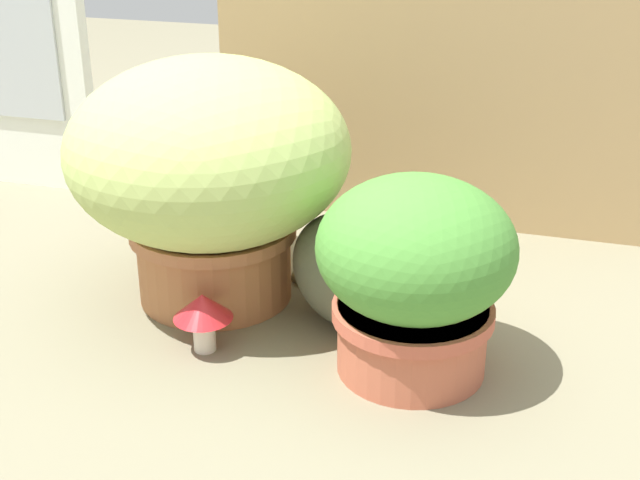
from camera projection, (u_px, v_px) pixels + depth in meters
name	position (u px, v px, depth m)	size (l,w,h in m)	color
ground_plane	(304.00, 327.00, 1.64)	(6.00, 6.00, 0.00)	gray
cardboard_backdrop	(441.00, 50.00, 1.95)	(1.08, 0.03, 0.84)	tan
window_panel_white	(18.00, 27.00, 2.20)	(0.37, 0.05, 0.84)	white
grass_planter	(210.00, 166.00, 1.65)	(0.54, 0.54, 0.49)	#AF6D42
leafy_planter	(415.00, 272.00, 1.43)	(0.33, 0.33, 0.35)	#C16247
cat	(355.00, 268.00, 1.60)	(0.33, 0.31, 0.32)	#5B6048
mushroom_ornament_red	(203.00, 311.00, 1.53)	(0.11, 0.11, 0.11)	silver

